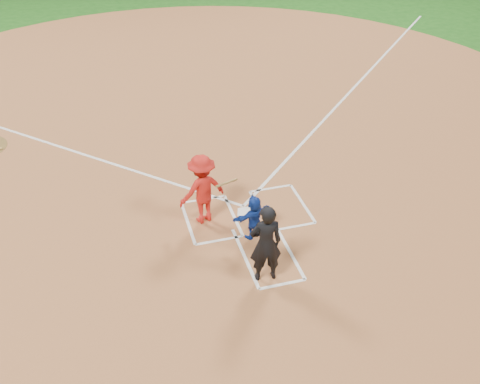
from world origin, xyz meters
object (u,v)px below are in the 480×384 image
object	(u,v)px
umpire	(266,244)
batter_at_plate	(202,189)
catcher	(254,217)
home_plate	(247,212)

from	to	relation	value
umpire	batter_at_plate	world-z (taller)	umpire
catcher	batter_at_plate	distance (m)	1.50
home_plate	batter_at_plate	bearing A→B (deg)	-1.08
umpire	home_plate	bearing A→B (deg)	-93.30
catcher	umpire	bearing A→B (deg)	64.54
umpire	batter_at_plate	xyz separation A→B (m)	(-0.85, 2.49, -0.04)
umpire	catcher	bearing A→B (deg)	-93.92
home_plate	catcher	size ratio (longest dim) A/B	0.51
catcher	umpire	distance (m)	1.56
catcher	umpire	xyz separation A→B (m)	(-0.21, -1.49, 0.40)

